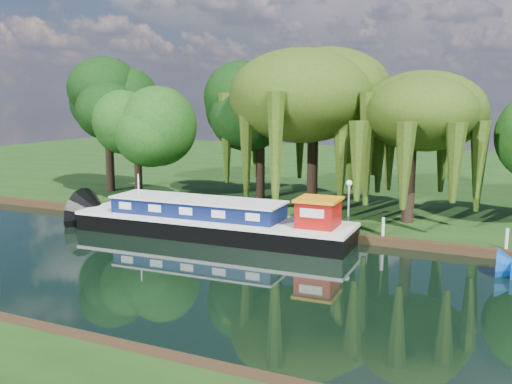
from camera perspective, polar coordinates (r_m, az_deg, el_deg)
The scene contains 11 objects.
ground at distance 24.34m, azimuth 1.04°, elevation -9.06°, with size 120.00×120.00×0.00m, color black.
far_bank at distance 56.35m, azimuth 15.37°, elevation 1.60°, with size 120.00×52.00×0.45m, color black.
dutch_barge at distance 31.95m, azimuth -4.27°, elevation -2.96°, with size 16.18×4.24×3.39m.
red_dinghy at distance 34.56m, azimuth -8.82°, elevation -3.51°, with size 1.96×2.74×0.57m, color maroon.
willow_left at distance 37.11m, azimuth 5.78°, elevation 9.34°, with size 8.25×8.25×9.88m.
willow_right at distance 34.01m, azimuth 15.31°, elevation 6.65°, with size 6.49×6.49×7.91m.
tree_far_left at distance 40.47m, azimuth -11.85°, elevation 6.51°, with size 4.77×4.77×7.69m.
tree_far_back at distance 45.34m, azimuth -14.63°, elevation 8.16°, with size 5.46×5.46×9.18m.
tree_far_mid at distance 40.15m, azimuth 0.46°, elevation 7.88°, with size 5.41×5.41×8.86m.
lamppost at distance 33.21m, azimuth 9.29°, elevation 0.20°, with size 0.36×0.36×2.56m.
mooring_posts at distance 31.81m, azimuth 6.44°, elevation -2.85°, with size 19.16×0.16×1.00m.
Camera 1 is at (9.42, -21.03, 7.83)m, focal length 40.00 mm.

